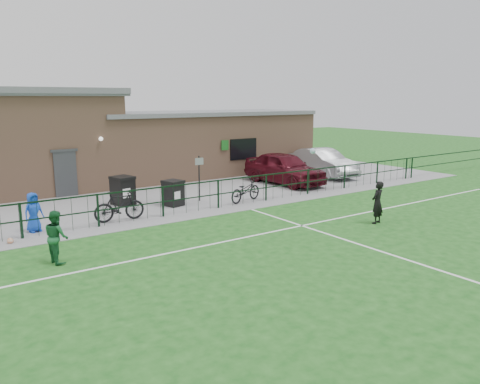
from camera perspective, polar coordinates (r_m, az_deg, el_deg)
ground at (r=12.86m, az=13.03°, el=-9.32°), size 90.00×90.00×0.00m
paving_strip at (r=23.72m, az=-11.84°, el=0.27°), size 34.00×13.00×0.02m
pitch_line_touch at (r=18.72m, az=-4.92°, el=-2.50°), size 28.00×0.10×0.01m
pitch_line_mid at (r=15.66m, az=2.10°, el=-5.25°), size 28.00×0.10×0.01m
pitch_line_perp at (r=14.34m, az=18.46°, el=-7.43°), size 0.10×16.00×0.01m
perimeter_fence at (r=18.76m, az=-5.25°, el=-0.61°), size 28.00×0.10×1.20m
wheelie_bin_left at (r=20.47m, az=-14.10°, el=0.06°), size 0.93×1.00×1.13m
wheelie_bin_right at (r=19.87m, az=-8.16°, el=-0.25°), size 0.84×0.90×0.99m
sign_post at (r=20.58m, az=-5.00°, el=1.65°), size 0.08×0.08×2.00m
car_maroon at (r=24.83m, az=5.41°, el=2.94°), size 2.22×5.01×1.68m
car_silver at (r=27.66m, az=10.01°, el=3.57°), size 2.18×4.94×1.58m
bicycle_d at (r=17.76m, az=-14.50°, el=-1.67°), size 1.91×0.66×1.13m
bicycle_e at (r=20.45m, az=0.66°, el=0.21°), size 2.02×1.18×1.00m
spectator_child at (r=17.27m, az=-23.87°, el=-2.27°), size 0.76×0.61×1.36m
goalkeeper_kick at (r=17.63m, az=16.16°, el=-1.03°), size 1.37×2.79×2.59m
outfield_player at (r=13.88m, az=-21.47°, el=-5.08°), size 0.66×0.79×1.48m
ball_ground at (r=16.37m, az=-26.21°, el=-5.36°), size 0.19×0.19×0.19m
clubhouse at (r=25.89m, az=-16.48°, el=5.91°), size 24.25×5.40×4.96m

